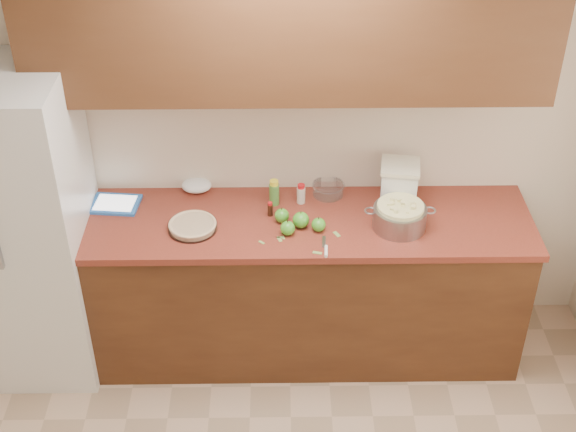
{
  "coord_description": "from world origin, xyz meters",
  "views": [
    {
      "loc": [
        -0.06,
        -2.05,
        3.43
      ],
      "look_at": [
        -0.01,
        1.43,
        0.98
      ],
      "focal_mm": 50.0,
      "sensor_mm": 36.0,
      "label": 1
    }
  ],
  "objects_px": {
    "colander": "(400,216)",
    "tablet": "(115,204)",
    "pie": "(193,226)",
    "flour_canister": "(399,184)"
  },
  "relations": [
    {
      "from": "pie",
      "to": "colander",
      "type": "bearing_deg",
      "value": 0.33
    },
    {
      "from": "colander",
      "to": "flour_canister",
      "type": "bearing_deg",
      "value": 84.97
    },
    {
      "from": "tablet",
      "to": "colander",
      "type": "bearing_deg",
      "value": -2.25
    },
    {
      "from": "colander",
      "to": "tablet",
      "type": "bearing_deg",
      "value": 171.78
    },
    {
      "from": "tablet",
      "to": "pie",
      "type": "bearing_deg",
      "value": -21.15
    },
    {
      "from": "colander",
      "to": "tablet",
      "type": "distance_m",
      "value": 1.56
    },
    {
      "from": "colander",
      "to": "tablet",
      "type": "relative_size",
      "value": 1.34
    },
    {
      "from": "pie",
      "to": "flour_canister",
      "type": "height_order",
      "value": "flour_canister"
    },
    {
      "from": "colander",
      "to": "tablet",
      "type": "xyz_separation_m",
      "value": [
        -1.55,
        0.22,
        -0.06
      ]
    },
    {
      "from": "pie",
      "to": "tablet",
      "type": "xyz_separation_m",
      "value": [
        -0.45,
        0.23,
        -0.01
      ]
    }
  ]
}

